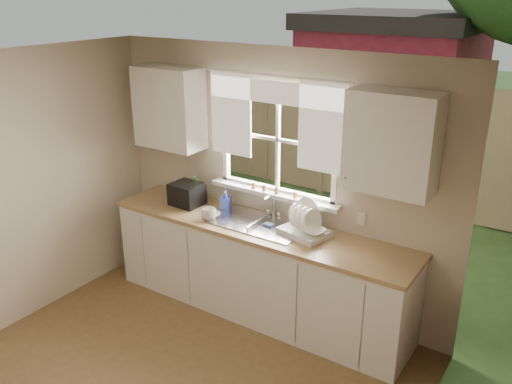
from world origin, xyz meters
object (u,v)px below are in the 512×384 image
Objects in this scene: dish_rack at (305,227)px; black_appliance at (187,194)px; cup at (209,214)px; soap_bottle_a at (195,188)px.

dish_rack is 1.55× the size of black_appliance.
black_appliance reaches higher than cup.
dish_rack reaches higher than soap_bottle_a.
cup is 0.46× the size of black_appliance.
dish_rack reaches higher than black_appliance.
black_appliance is (-0.00, -0.13, -0.03)m from soap_bottle_a.
dish_rack is at bearing -16.72° from soap_bottle_a.
soap_bottle_a is 0.52m from cup.
cup is (-0.92, -0.21, -0.02)m from dish_rack.
cup is at bearing -48.92° from soap_bottle_a.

